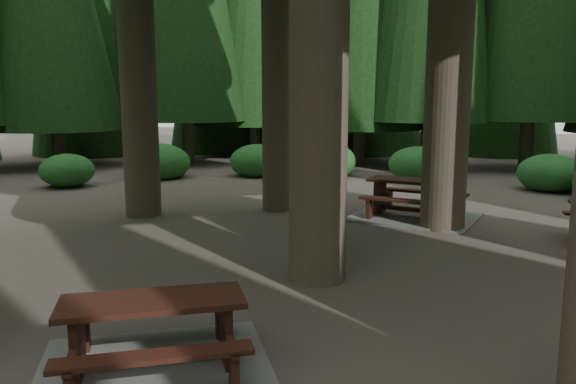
% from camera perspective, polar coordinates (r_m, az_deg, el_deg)
% --- Properties ---
extents(ground, '(80.00, 80.00, 0.00)m').
position_cam_1_polar(ground, '(8.46, -2.70, -8.68)').
color(ground, '#4D463E').
rests_on(ground, ground).
extents(picnic_table_a, '(2.85, 2.72, 0.75)m').
position_cam_1_polar(picnic_table_a, '(5.77, -13.43, -15.17)').
color(picnic_table_a, gray).
rests_on(picnic_table_a, ground).
extents(picnic_table_c, '(2.96, 2.60, 0.88)m').
position_cam_1_polar(picnic_table_c, '(12.76, 12.74, -1.27)').
color(picnic_table_c, gray).
rests_on(picnic_table_c, ground).
extents(shrub_ring, '(23.86, 24.64, 1.49)m').
position_cam_1_polar(shrub_ring, '(8.83, 3.29, -5.20)').
color(shrub_ring, '#205F21').
rests_on(shrub_ring, ground).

